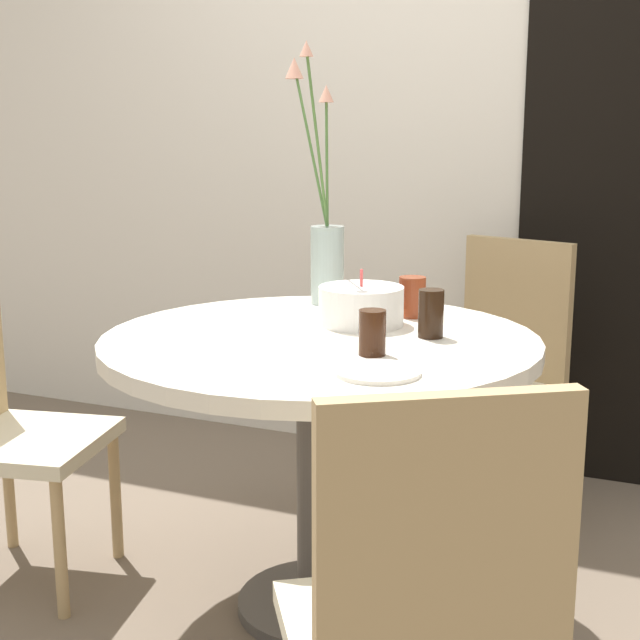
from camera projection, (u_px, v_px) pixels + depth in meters
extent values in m
plane|color=#6B5B4C|center=(320.00, 608.00, 2.34)|extent=(16.00, 16.00, 0.00)
cube|color=silver|center=(457.00, 110.00, 3.19)|extent=(8.00, 0.05, 2.60)
cylinder|color=silver|center=(320.00, 344.00, 2.19)|extent=(1.08, 1.08, 0.04)
cylinder|color=#4C4742|center=(320.00, 478.00, 2.26)|extent=(0.12, 0.12, 0.67)
cylinder|color=#4C4742|center=(320.00, 603.00, 2.34)|extent=(0.43, 0.43, 0.03)
cube|color=beige|center=(485.00, 393.00, 2.86)|extent=(0.50, 0.50, 0.04)
cube|color=tan|center=(517.00, 309.00, 2.94)|extent=(0.37, 0.15, 0.46)
cylinder|color=tan|center=(410.00, 458.00, 2.88)|extent=(0.03, 0.03, 0.38)
cylinder|color=tan|center=(503.00, 484.00, 2.66)|extent=(0.03, 0.03, 0.38)
cylinder|color=tan|center=(466.00, 431.00, 3.13)|extent=(0.03, 0.03, 0.38)
cylinder|color=tan|center=(555.00, 454.00, 2.92)|extent=(0.03, 0.03, 0.38)
cube|color=beige|center=(27.00, 442.00, 2.41)|extent=(0.47, 0.47, 0.04)
cylinder|color=tan|center=(60.00, 548.00, 2.26)|extent=(0.03, 0.03, 0.38)
cylinder|color=tan|center=(116.00, 495.00, 2.59)|extent=(0.03, 0.03, 0.38)
cylinder|color=tan|center=(9.00, 486.00, 2.65)|extent=(0.03, 0.03, 0.38)
cube|color=beige|center=(408.00, 640.00, 1.48)|extent=(0.55, 0.55, 0.04)
cube|color=tan|center=(447.00, 551.00, 1.25)|extent=(0.34, 0.24, 0.46)
cylinder|color=white|center=(361.00, 306.00, 2.30)|extent=(0.22, 0.22, 0.10)
cylinder|color=#E54C4C|center=(361.00, 278.00, 2.29)|extent=(0.01, 0.01, 0.04)
cylinder|color=#9EB2AD|center=(327.00, 265.00, 2.57)|extent=(0.10, 0.10, 0.23)
cylinder|color=#4C7538|center=(317.00, 141.00, 2.43)|extent=(0.01, 0.15, 0.48)
cone|color=#E0997F|center=(306.00, 48.00, 2.32)|extent=(0.04, 0.04, 0.04)
cylinder|color=#4C7538|center=(311.00, 146.00, 2.57)|extent=(0.15, 0.11, 0.45)
cone|color=#E0997F|center=(294.00, 68.00, 2.60)|extent=(0.06, 0.06, 0.06)
cylinder|color=#4C7538|center=(327.00, 160.00, 2.53)|extent=(0.03, 0.05, 0.37)
cone|color=#E0997F|center=(326.00, 94.00, 2.52)|extent=(0.04, 0.04, 0.05)
cylinder|color=silver|center=(377.00, 372.00, 1.84)|extent=(0.18, 0.18, 0.01)
cylinder|color=#33190C|center=(372.00, 333.00, 1.99)|extent=(0.06, 0.06, 0.10)
cylinder|color=black|center=(431.00, 314.00, 2.16)|extent=(0.06, 0.06, 0.12)
cylinder|color=maroon|center=(412.00, 297.00, 2.40)|extent=(0.07, 0.07, 0.11)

